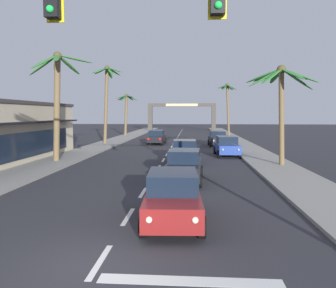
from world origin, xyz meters
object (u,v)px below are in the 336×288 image
object	(u,v)px
sedan_parked_nearest_kerb	(217,138)
town_gateway_arch	(182,113)
palm_right_farthest	(227,98)
palm_left_farthest	(126,107)
sedan_lead_at_stop_bar	(173,197)
palm_right_second	(281,90)
sedan_oncoming_far	(157,137)
sedan_third_in_queue	(184,165)
palm_left_second	(57,90)
palm_left_third	(106,89)
sedan_parked_mid_kerb	(227,146)
traffic_signal_mast	(228,30)
sedan_fifth_in_queue	(185,151)

from	to	relation	value
sedan_parked_nearest_kerb	town_gateway_arch	bearing A→B (deg)	98.37
palm_right_farthest	palm_left_farthest	bearing A→B (deg)	179.96
sedan_lead_at_stop_bar	palm_right_second	size ratio (longest dim) A/B	0.66
sedan_oncoming_far	sedan_parked_nearest_kerb	distance (m)	7.24
sedan_third_in_queue	palm_left_second	size ratio (longest dim) A/B	0.56
palm_left_third	palm_left_farthest	world-z (taller)	palm_left_third
palm_right_second	palm_right_farthest	world-z (taller)	palm_right_farthest
palm_left_second	town_gateway_arch	bearing A→B (deg)	81.01
sedan_parked_nearest_kerb	palm_right_second	xyz separation A→B (m)	(3.11, -14.52, 4.32)
sedan_parked_mid_kerb	palm_right_second	world-z (taller)	palm_right_second
traffic_signal_mast	sedan_fifth_in_queue	bearing A→B (deg)	94.45
town_gateway_arch	palm_left_second	bearing A→B (deg)	-98.99
sedan_oncoming_far	palm_right_second	distance (m)	19.70
sedan_third_in_queue	sedan_fifth_in_queue	size ratio (longest dim) A/B	1.01
traffic_signal_mast	palm_right_second	xyz separation A→B (m)	(5.16, 15.65, -0.29)
sedan_oncoming_far	sedan_parked_nearest_kerb	size ratio (longest dim) A/B	1.00
sedan_lead_at_stop_bar	sedan_third_in_queue	size ratio (longest dim) A/B	1.00
sedan_third_in_queue	sedan_parked_nearest_kerb	world-z (taller)	same
palm_left_farthest	town_gateway_arch	world-z (taller)	palm_left_farthest
sedan_oncoming_far	palm_right_farthest	size ratio (longest dim) A/B	0.54
palm_right_farthest	palm_right_second	bearing A→B (deg)	-89.18
town_gateway_arch	sedan_parked_mid_kerb	bearing A→B (deg)	-83.14
traffic_signal_mast	palm_right_second	bearing A→B (deg)	71.74
palm_left_farthest	palm_right_farthest	bearing A→B (deg)	-0.04
traffic_signal_mast	sedan_third_in_queue	xyz separation A→B (m)	(-1.20, 10.08, -4.61)
sedan_parked_nearest_kerb	palm_left_third	size ratio (longest dim) A/B	0.49
palm_left_farthest	town_gateway_arch	bearing A→B (deg)	65.52
sedan_parked_mid_kerb	town_gateway_arch	bearing A→B (deg)	96.86
palm_left_second	palm_left_third	bearing A→B (deg)	90.50
palm_right_farthest	palm_left_second	bearing A→B (deg)	-117.30
sedan_third_in_queue	sedan_parked_nearest_kerb	size ratio (longest dim) A/B	1.00
sedan_fifth_in_queue	palm_right_farthest	bearing A→B (deg)	78.34
palm_left_farthest	palm_right_farthest	xyz separation A→B (m)	(16.09, -0.01, 1.39)
palm_right_second	town_gateway_arch	bearing A→B (deg)	99.49
sedan_oncoming_far	sedan_parked_nearest_kerb	world-z (taller)	same
sedan_third_in_queue	sedan_lead_at_stop_bar	bearing A→B (deg)	-91.81
traffic_signal_mast	palm_left_third	world-z (taller)	palm_left_third
palm_right_farthest	sedan_third_in_queue	bearing A→B (deg)	-99.31
palm_left_third	palm_left_farthest	bearing A→B (deg)	92.36
palm_right_farthest	town_gateway_arch	xyz separation A→B (m)	(-7.74, 18.35, -2.19)
town_gateway_arch	palm_left_farthest	bearing A→B (deg)	-114.48
palm_right_second	palm_right_farthest	xyz separation A→B (m)	(-0.44, 30.57, 0.83)
sedan_third_in_queue	town_gateway_arch	bearing A→B (deg)	91.91
palm_left_second	palm_left_third	xyz separation A→B (m)	(-0.13, 14.85, 1.10)
sedan_lead_at_stop_bar	sedan_oncoming_far	world-z (taller)	same
sedan_oncoming_far	sedan_parked_mid_kerb	bearing A→B (deg)	-56.20
sedan_third_in_queue	traffic_signal_mast	bearing A→B (deg)	-83.23
sedan_oncoming_far	palm_right_farthest	bearing A→B (deg)	55.75
sedan_third_in_queue	town_gateway_arch	xyz separation A→B (m)	(-1.81, 54.49, 2.97)
traffic_signal_mast	sedan_lead_at_stop_bar	xyz separation A→B (m)	(-1.41, 3.23, -4.61)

